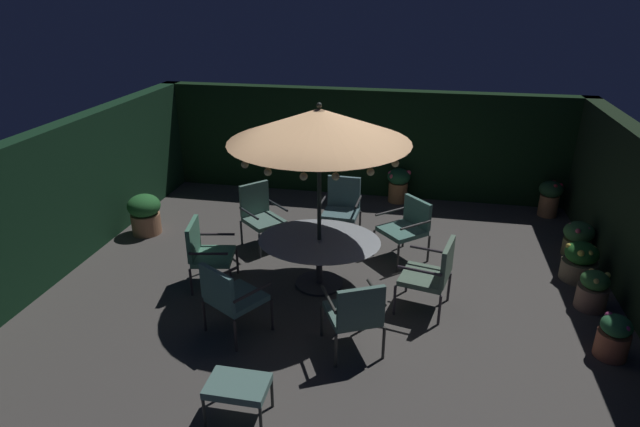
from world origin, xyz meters
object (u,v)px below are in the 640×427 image
at_px(patio_umbrella, 319,126).
at_px(patio_chair_east, 433,272).
at_px(potted_plant_left_far, 550,196).
at_px(ottoman_footrest, 238,387).
at_px(potted_plant_back_center, 398,183).
at_px(potted_plant_right_near, 578,238).
at_px(potted_plant_front_corner, 145,213).
at_px(patio_chair_north, 230,295).
at_px(potted_plant_back_left, 593,290).
at_px(patio_chair_southwest, 260,212).
at_px(potted_plant_back_right, 614,336).
at_px(patio_chair_northeast, 355,312).
at_px(potted_plant_left_near, 580,262).
at_px(patio_chair_southeast, 407,225).
at_px(patio_chair_west, 206,250).
at_px(patio_dining_table, 319,248).
at_px(patio_chair_south, 342,205).

height_order(patio_umbrella, patio_chair_east, patio_umbrella).
bearing_deg(potted_plant_left_far, ottoman_footrest, -124.03).
distance_m(potted_plant_left_far, potted_plant_back_center, 2.78).
relative_size(potted_plant_left_far, potted_plant_right_near, 1.20).
bearing_deg(potted_plant_front_corner, potted_plant_right_near, 4.50).
bearing_deg(patio_chair_north, patio_chair_east, 23.16).
xyz_separation_m(potted_plant_left_far, potted_plant_back_left, (-0.05, -3.13, -0.12)).
distance_m(patio_chair_southwest, potted_plant_right_near, 5.04).
bearing_deg(potted_plant_back_right, potted_plant_front_corner, 163.54).
bearing_deg(patio_umbrella, potted_plant_left_far, 41.31).
bearing_deg(patio_chair_northeast, potted_plant_left_near, 37.75).
distance_m(patio_chair_southeast, potted_plant_left_near, 2.51).
distance_m(patio_chair_west, potted_plant_back_left, 5.22).
distance_m(patio_chair_north, potted_plant_back_right, 4.44).
relative_size(patio_dining_table, potted_plant_right_near, 3.05).
relative_size(patio_umbrella, ottoman_footrest, 4.36).
bearing_deg(patio_chair_west, patio_chair_northeast, -26.47).
xyz_separation_m(patio_chair_west, potted_plant_back_right, (5.15, -0.62, -0.28)).
bearing_deg(potted_plant_back_right, patio_chair_west, 173.17).
relative_size(patio_chair_northeast, patio_chair_south, 0.93).
relative_size(patio_chair_north, potted_plant_left_far, 1.43).
relative_size(patio_dining_table, ottoman_footrest, 2.85).
relative_size(patio_chair_northeast, ottoman_footrest, 1.62).
relative_size(patio_chair_west, potted_plant_back_right, 1.81).
bearing_deg(patio_dining_table, patio_chair_south, 87.41).
bearing_deg(patio_chair_southeast, patio_dining_table, -137.59).
xyz_separation_m(patio_umbrella, patio_chair_west, (-1.56, -0.30, -1.76)).
xyz_separation_m(patio_chair_north, potted_plant_back_left, (4.45, 1.46, -0.29)).
height_order(patio_chair_southeast, potted_plant_left_near, patio_chair_southeast).
height_order(patio_chair_west, potted_plant_left_near, patio_chair_west).
height_order(patio_dining_table, potted_plant_back_right, patio_dining_table).
distance_m(patio_chair_southwest, potted_plant_front_corner, 2.08).
bearing_deg(potted_plant_back_left, patio_chair_south, 157.42).
height_order(patio_chair_west, potted_plant_front_corner, patio_chair_west).
height_order(patio_chair_southeast, patio_chair_south, patio_chair_south).
distance_m(patio_chair_south, potted_plant_back_center, 2.01).
relative_size(potted_plant_back_right, potted_plant_front_corner, 0.76).
relative_size(patio_umbrella, patio_chair_northeast, 2.70).
xyz_separation_m(patio_chair_west, potted_plant_left_near, (5.21, 1.17, -0.26)).
xyz_separation_m(patio_chair_east, potted_plant_front_corner, (-4.81, 1.45, -0.20)).
height_order(patio_dining_table, patio_chair_southwest, patio_chair_southwest).
bearing_deg(potted_plant_back_left, potted_plant_front_corner, 171.74).
bearing_deg(patio_dining_table, potted_plant_back_center, 75.08).
xyz_separation_m(patio_umbrella, patio_chair_north, (-0.82, -1.36, -1.75)).
bearing_deg(patio_chair_north, patio_chair_southeast, 50.72).
height_order(patio_umbrella, ottoman_footrest, patio_umbrella).
bearing_deg(potted_plant_back_right, potted_plant_left_far, 88.81).
relative_size(patio_chair_east, patio_chair_south, 0.96).
bearing_deg(potted_plant_front_corner, ottoman_footrest, -51.52).
relative_size(patio_chair_northeast, potted_plant_left_near, 1.67).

